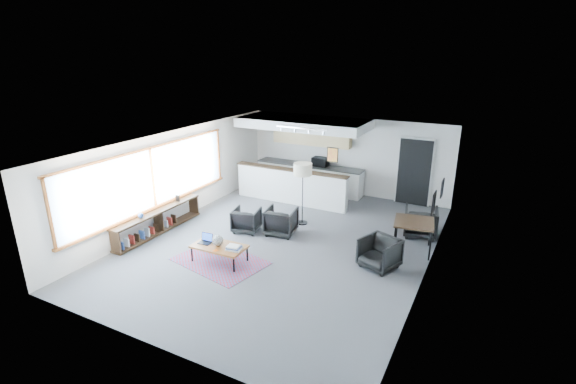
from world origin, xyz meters
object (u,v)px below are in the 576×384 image
at_px(laptop, 206,240).
at_px(book_stack, 234,248).
at_px(coffee_table, 219,247).
at_px(ceramic_pot, 218,240).
at_px(dining_chair_near, 379,254).
at_px(dining_table, 414,224).
at_px(armchair_right, 281,220).
at_px(dining_chair_far, 420,223).
at_px(floor_lamp, 303,171).
at_px(armchair_left, 246,219).
at_px(microwave, 320,161).

relative_size(laptop, book_stack, 0.84).
relative_size(coffee_table, ceramic_pot, 4.87).
xyz_separation_m(laptop, book_stack, (0.80, -0.02, -0.01)).
relative_size(laptop, dining_chair_near, 0.46).
relative_size(dining_table, dining_chair_near, 1.58).
bearing_deg(coffee_table, armchair_right, 73.59).
bearing_deg(dining_chair_near, dining_chair_far, 98.24).
relative_size(book_stack, armchair_right, 0.47).
bearing_deg(floor_lamp, dining_table, -5.33).
distance_m(book_stack, dining_chair_far, 5.02).
bearing_deg(coffee_table, dining_table, 32.69).
relative_size(coffee_table, book_stack, 3.44).
distance_m(dining_chair_near, dining_chair_far, 2.26).
xyz_separation_m(coffee_table, dining_table, (3.87, 2.64, 0.33)).
bearing_deg(dining_chair_far, laptop, 29.68).
bearing_deg(armchair_left, microwave, -109.47).
relative_size(book_stack, microwave, 0.68).
xyz_separation_m(armchair_right, floor_lamp, (0.20, 0.90, 1.14)).
height_order(ceramic_pot, dining_table, dining_table).
relative_size(ceramic_pot, floor_lamp, 0.15).
bearing_deg(armchair_left, dining_table, 178.76).
bearing_deg(armchair_right, ceramic_pot, 65.43).
height_order(armchair_right, dining_table, armchair_right).
distance_m(armchair_left, floor_lamp, 2.01).
relative_size(laptop, microwave, 0.57).
height_order(dining_table, dining_chair_near, dining_table).
bearing_deg(laptop, armchair_right, 61.36).
xyz_separation_m(laptop, dining_chair_far, (4.25, 3.63, -0.11)).
height_order(coffee_table, dining_table, dining_table).
xyz_separation_m(coffee_table, armchair_right, (0.54, 2.03, 0.02)).
distance_m(armchair_right, microwave, 3.80).
height_order(coffee_table, laptop, laptop).
bearing_deg(dining_chair_near, ceramic_pot, -136.25).
bearing_deg(floor_lamp, laptop, -110.92).
relative_size(armchair_left, floor_lamp, 0.40).
height_order(book_stack, dining_chair_near, dining_chair_near).
xyz_separation_m(coffee_table, floor_lamp, (0.74, 2.93, 1.16)).
bearing_deg(microwave, armchair_right, -82.68).
height_order(coffee_table, microwave, microwave).
bearing_deg(dining_chair_near, laptop, -138.54).
relative_size(armchair_right, floor_lamp, 0.45).
bearing_deg(dining_chair_far, armchair_right, 14.88).
height_order(armchair_left, dining_chair_near, armchair_left).
distance_m(dining_chair_far, microwave, 4.40).
height_order(ceramic_pot, armchair_right, armchair_right).
bearing_deg(microwave, book_stack, -86.33).
bearing_deg(laptop, dining_chair_near, 16.41).
distance_m(armchair_right, floor_lamp, 1.47).
relative_size(laptop, armchair_right, 0.39).
distance_m(ceramic_pot, armchair_left, 1.83).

